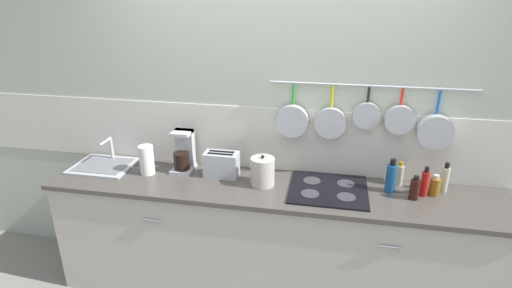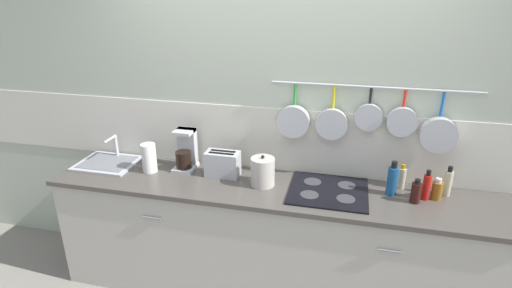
{
  "view_description": "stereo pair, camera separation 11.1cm",
  "coord_description": "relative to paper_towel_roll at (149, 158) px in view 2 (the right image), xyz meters",
  "views": [
    {
      "loc": [
        0.37,
        -2.47,
        2.23
      ],
      "look_at": [
        -0.11,
        0.0,
        1.23
      ],
      "focal_mm": 28.0,
      "sensor_mm": 36.0,
      "label": 1
    },
    {
      "loc": [
        0.48,
        -2.45,
        2.23
      ],
      "look_at": [
        -0.11,
        0.0,
        1.23
      ],
      "focal_mm": 28.0,
      "sensor_mm": 36.0,
      "label": 2
    }
  ],
  "objects": [
    {
      "name": "coffee_maker",
      "position": [
        0.24,
        0.13,
        0.02
      ],
      "size": [
        0.16,
        0.19,
        0.31
      ],
      "color": "#B7BABF",
      "rests_on": "countertop"
    },
    {
      "name": "bottle_dish_soap",
      "position": [
        2.12,
        0.13,
        -0.02
      ],
      "size": [
        0.05,
        0.05,
        0.21
      ],
      "color": "#BFB799",
      "rests_on": "countertop"
    },
    {
      "name": "bottle_hot_sauce",
      "position": [
        2.05,
        0.06,
        -0.05
      ],
      "size": [
        0.07,
        0.07,
        0.15
      ],
      "color": "#8C5919",
      "rests_on": "countertop"
    },
    {
      "name": "bottle_olive_oil",
      "position": [
        1.76,
        0.05,
        -0.0
      ],
      "size": [
        0.07,
        0.07,
        0.24
      ],
      "color": "navy",
      "rests_on": "countertop"
    },
    {
      "name": "toaster",
      "position": [
        0.56,
        0.06,
        -0.02
      ],
      "size": [
        0.27,
        0.13,
        0.19
      ],
      "color": "#B7BABF",
      "rests_on": "countertop"
    },
    {
      "name": "cabinet_base",
      "position": [
        0.95,
        -0.04,
        -0.58
      ],
      "size": [
        3.18,
        0.57,
        0.88
      ],
      "color": "#B7B2A8",
      "rests_on": "ground_plane"
    },
    {
      "name": "sink_basin",
      "position": [
        -0.39,
        0.05,
        -0.09
      ],
      "size": [
        0.45,
        0.38,
        0.2
      ],
      "color": "#B7BABF",
      "rests_on": "countertop"
    },
    {
      "name": "cooktop",
      "position": [
        1.35,
        -0.01,
        -0.1
      ],
      "size": [
        0.53,
        0.49,
        0.01
      ],
      "color": "black",
      "rests_on": "countertop"
    },
    {
      "name": "bottle_vinegar",
      "position": [
        1.83,
        0.17,
        -0.03
      ],
      "size": [
        0.05,
        0.05,
        0.18
      ],
      "color": "#BFB799",
      "rests_on": "countertop"
    },
    {
      "name": "kettle",
      "position": [
        0.88,
        -0.01,
        -0.01
      ],
      "size": [
        0.17,
        0.17,
        0.23
      ],
      "color": "beige",
      "rests_on": "countertop"
    },
    {
      "name": "bottle_sesame_oil",
      "position": [
        1.91,
        -0.02,
        -0.04
      ],
      "size": [
        0.06,
        0.06,
        0.17
      ],
      "color": "#33140F",
      "rests_on": "countertop"
    },
    {
      "name": "paper_towel_roll",
      "position": [
        0.0,
        0.0,
        0.0
      ],
      "size": [
        0.11,
        0.11,
        0.22
      ],
      "color": "white",
      "rests_on": "countertop"
    },
    {
      "name": "wall_back",
      "position": [
        0.96,
        0.29,
        0.25
      ],
      "size": [
        7.2,
        0.16,
        2.6
      ],
      "color": "#B2BCA8",
      "rests_on": "ground_plane"
    },
    {
      "name": "countertop",
      "position": [
        0.95,
        -0.04,
        -0.13
      ],
      "size": [
        3.22,
        0.59,
        0.03
      ],
      "color": "#4C4742",
      "rests_on": "cabinet_base"
    },
    {
      "name": "bottle_cooking_wine",
      "position": [
        1.98,
        0.04,
        -0.02
      ],
      "size": [
        0.05,
        0.05,
        0.21
      ],
      "color": "red",
      "rests_on": "countertop"
    }
  ]
}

